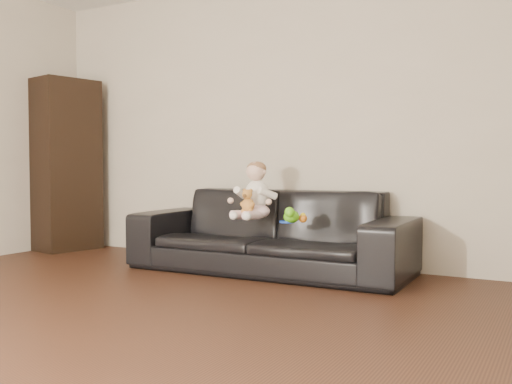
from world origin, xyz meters
The scene contains 10 objects.
floor centered at (0.00, 0.00, 0.00)m, with size 5.50×5.50×0.00m, color #3A2014.
wall_back centered at (0.00, 2.75, 1.30)m, with size 5.00×5.00×0.00m, color beige.
sofa centered at (0.20, 2.25, 0.34)m, with size 2.31×0.90×0.67m, color black.
cabinet centered at (-2.26, 2.35, 0.89)m, with size 0.44×0.61×1.77m, color black.
shelf_item centered at (-2.24, 2.35, 1.29)m, with size 0.18×0.25×0.28m, color silver.
baby centered at (0.13, 2.13, 0.65)m, with size 0.35×0.42×0.47m.
teddy_bear centered at (0.14, 1.98, 0.60)m, with size 0.10×0.11×0.19m.
toy_green centered at (0.53, 1.97, 0.49)m, with size 0.12×0.14×0.10m, color #5CCC18.
toy_rattle centered at (0.60, 2.03, 0.48)m, with size 0.07×0.07×0.07m, color #C96617.
toy_blue_disc centered at (0.49, 1.97, 0.45)m, with size 0.11×0.11×0.02m, color #173DB9.
Camera 1 is at (2.36, -1.92, 0.87)m, focal length 40.00 mm.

